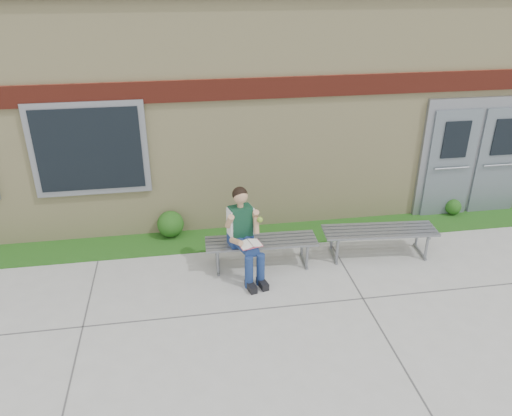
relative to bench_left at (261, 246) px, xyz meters
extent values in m
plane|color=#9E9E99|center=(0.33, -1.65, -0.36)|extent=(80.00, 80.00, 0.00)
cube|color=#164E14|center=(0.33, 0.95, -0.35)|extent=(16.00, 0.80, 0.02)
cube|color=beige|center=(0.33, 4.35, 1.64)|extent=(16.00, 6.00, 4.00)
cube|color=maroon|center=(0.33, 1.32, 2.24)|extent=(16.00, 0.06, 0.35)
cube|color=gray|center=(-2.67, 1.31, 1.34)|extent=(1.90, 0.08, 1.60)
cube|color=black|center=(-2.67, 1.27, 1.34)|extent=(1.70, 0.04, 1.40)
cube|color=gray|center=(4.33, 1.31, 0.79)|extent=(2.20, 0.08, 2.30)
cube|color=slate|center=(3.83, 1.26, 0.69)|extent=(0.92, 0.06, 2.10)
cube|color=slate|center=(4.83, 1.26, 0.69)|extent=(0.92, 0.06, 2.10)
cube|color=gray|center=(0.00, 0.00, 0.09)|extent=(1.80, 0.56, 0.03)
cube|color=gray|center=(-0.72, 0.00, -0.15)|extent=(0.06, 0.50, 0.41)
cube|color=gray|center=(0.72, 0.00, -0.15)|extent=(0.06, 0.50, 0.41)
cube|color=gray|center=(2.00, 0.00, 0.11)|extent=(1.92, 0.67, 0.04)
cube|color=gray|center=(1.25, 0.00, -0.14)|extent=(0.09, 0.52, 0.43)
cube|color=gray|center=(2.75, 0.00, -0.14)|extent=(0.09, 0.52, 0.43)
cube|color=navy|center=(-0.35, -0.05, 0.19)|extent=(0.41, 0.34, 0.17)
cube|color=#0E3529|center=(-0.34, -0.07, 0.52)|extent=(0.38, 0.29, 0.49)
sphere|color=tan|center=(-0.34, -0.08, 0.95)|extent=(0.27, 0.27, 0.22)
sphere|color=black|center=(-0.34, -0.06, 0.97)|extent=(0.28, 0.28, 0.23)
cylinder|color=navy|center=(-0.37, -0.34, 0.21)|extent=(0.26, 0.47, 0.16)
cylinder|color=navy|center=(-0.19, -0.30, 0.21)|extent=(0.26, 0.47, 0.16)
cylinder|color=navy|center=(-0.29, -0.58, -0.09)|extent=(0.13, 0.13, 0.53)
cylinder|color=navy|center=(-0.10, -0.54, -0.09)|extent=(0.13, 0.13, 0.53)
cube|color=black|center=(-0.27, -0.66, -0.31)|extent=(0.17, 0.29, 0.11)
cube|color=black|center=(-0.08, -0.61, -0.31)|extent=(0.17, 0.29, 0.11)
cylinder|color=tan|center=(-0.52, -0.18, 0.59)|extent=(0.15, 0.25, 0.28)
cylinder|color=tan|center=(-0.13, -0.08, 0.59)|extent=(0.15, 0.25, 0.28)
cube|color=white|center=(-0.25, -0.44, 0.32)|extent=(0.38, 0.31, 0.02)
cube|color=#C2485F|center=(-0.25, -0.44, 0.31)|extent=(0.38, 0.32, 0.01)
sphere|color=#7AAA2D|center=(-0.06, -0.22, 0.60)|extent=(0.09, 0.09, 0.09)
sphere|color=#164E14|center=(-1.45, 1.20, -0.10)|extent=(0.47, 0.47, 0.47)
sphere|color=#164E14|center=(4.02, 1.20, -0.18)|extent=(0.31, 0.31, 0.31)
camera|label=1|loc=(-1.19, -6.85, 4.09)|focal=35.00mm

